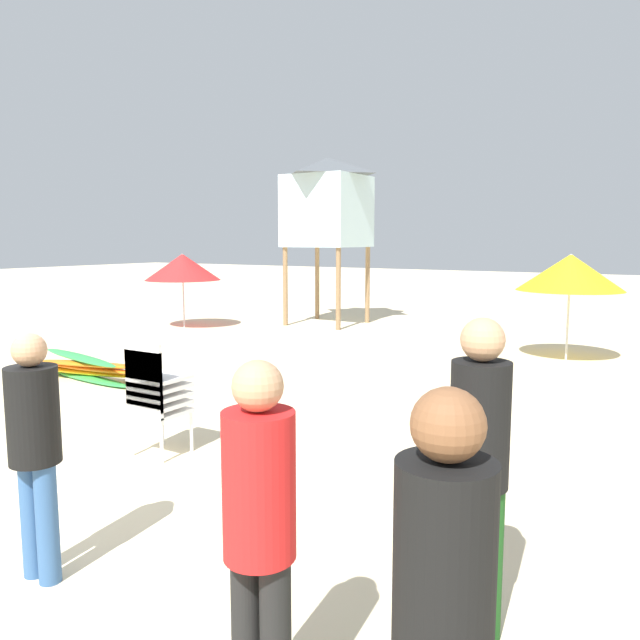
{
  "coord_description": "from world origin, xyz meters",
  "views": [
    {
      "loc": [
        4.71,
        -3.07,
        2.2
      ],
      "look_at": [
        0.97,
        3.08,
        1.27
      ],
      "focal_mm": 35.03,
      "sensor_mm": 36.0,
      "label": 1
    }
  ],
  "objects_px": {
    "lifeguard_near_center": "(443,618)",
    "lifeguard_near_right": "(259,523)",
    "lifeguard_near_left": "(35,441)",
    "traffic_cone_far": "(426,500)",
    "beach_umbrella_mid": "(570,272)",
    "traffic_cone_near": "(484,431)",
    "stacked_plastic_chairs": "(153,389)",
    "lifeguard_far_right": "(479,456)",
    "surfboard_pile": "(85,368)",
    "lifeguard_tower": "(327,203)",
    "beach_umbrella_left": "(183,267)"
  },
  "relations": [
    {
      "from": "stacked_plastic_chairs",
      "to": "beach_umbrella_mid",
      "type": "xyz_separation_m",
      "value": [
        2.64,
        7.55,
        0.91
      ]
    },
    {
      "from": "lifeguard_near_right",
      "to": "beach_umbrella_left",
      "type": "distance_m",
      "value": 13.36
    },
    {
      "from": "beach_umbrella_left",
      "to": "lifeguard_near_center",
      "type": "bearing_deg",
      "value": -43.18
    },
    {
      "from": "lifeguard_near_left",
      "to": "beach_umbrella_mid",
      "type": "distance_m",
      "value": 9.75
    },
    {
      "from": "lifeguard_near_left",
      "to": "lifeguard_near_center",
      "type": "bearing_deg",
      "value": -11.06
    },
    {
      "from": "beach_umbrella_mid",
      "to": "traffic_cone_near",
      "type": "relative_size",
      "value": 3.34
    },
    {
      "from": "traffic_cone_far",
      "to": "traffic_cone_near",
      "type": "bearing_deg",
      "value": 93.03
    },
    {
      "from": "surfboard_pile",
      "to": "beach_umbrella_left",
      "type": "height_order",
      "value": "beach_umbrella_left"
    },
    {
      "from": "traffic_cone_near",
      "to": "lifeguard_far_right",
      "type": "bearing_deg",
      "value": -74.24
    },
    {
      "from": "stacked_plastic_chairs",
      "to": "lifeguard_near_right",
      "type": "relative_size",
      "value": 0.71
    },
    {
      "from": "stacked_plastic_chairs",
      "to": "lifeguard_near_right",
      "type": "xyz_separation_m",
      "value": [
        3.07,
        -2.31,
        0.28
      ]
    },
    {
      "from": "lifeguard_tower",
      "to": "traffic_cone_far",
      "type": "xyz_separation_m",
      "value": [
        6.61,
        -9.66,
        -2.89
      ]
    },
    {
      "from": "beach_umbrella_mid",
      "to": "traffic_cone_near",
      "type": "distance_m",
      "value": 6.05
    },
    {
      "from": "surfboard_pile",
      "to": "traffic_cone_near",
      "type": "distance_m",
      "value": 6.41
    },
    {
      "from": "beach_umbrella_mid",
      "to": "lifeguard_near_center",
      "type": "bearing_deg",
      "value": -82.32
    },
    {
      "from": "lifeguard_far_right",
      "to": "traffic_cone_near",
      "type": "height_order",
      "value": "lifeguard_far_right"
    },
    {
      "from": "lifeguard_near_left",
      "to": "traffic_cone_far",
      "type": "distance_m",
      "value": 2.79
    },
    {
      "from": "traffic_cone_far",
      "to": "surfboard_pile",
      "type": "bearing_deg",
      "value": 162.66
    },
    {
      "from": "surfboard_pile",
      "to": "lifeguard_far_right",
      "type": "relative_size",
      "value": 1.3
    },
    {
      "from": "lifeguard_near_center",
      "to": "lifeguard_far_right",
      "type": "bearing_deg",
      "value": 102.98
    },
    {
      "from": "stacked_plastic_chairs",
      "to": "lifeguard_near_left",
      "type": "bearing_deg",
      "value": -61.9
    },
    {
      "from": "lifeguard_far_right",
      "to": "lifeguard_tower",
      "type": "bearing_deg",
      "value": 124.31
    },
    {
      "from": "stacked_plastic_chairs",
      "to": "traffic_cone_far",
      "type": "height_order",
      "value": "stacked_plastic_chairs"
    },
    {
      "from": "lifeguard_near_left",
      "to": "traffic_cone_far",
      "type": "xyz_separation_m",
      "value": [
        1.88,
        1.94,
        -0.69
      ]
    },
    {
      "from": "lifeguard_near_left",
      "to": "lifeguard_far_right",
      "type": "bearing_deg",
      "value": 19.09
    },
    {
      "from": "stacked_plastic_chairs",
      "to": "lifeguard_tower",
      "type": "xyz_separation_m",
      "value": [
        -3.63,
        9.55,
        2.44
      ]
    },
    {
      "from": "beach_umbrella_left",
      "to": "lifeguard_far_right",
      "type": "bearing_deg",
      "value": -39.5
    },
    {
      "from": "lifeguard_near_right",
      "to": "beach_umbrella_mid",
      "type": "bearing_deg",
      "value": 92.47
    },
    {
      "from": "lifeguard_near_left",
      "to": "traffic_cone_far",
      "type": "relative_size",
      "value": 3.38
    },
    {
      "from": "lifeguard_near_center",
      "to": "lifeguard_tower",
      "type": "xyz_separation_m",
      "value": [
        -7.64,
        12.17,
        2.12
      ]
    },
    {
      "from": "lifeguard_near_center",
      "to": "lifeguard_near_right",
      "type": "xyz_separation_m",
      "value": [
        -0.94,
        0.3,
        -0.04
      ]
    },
    {
      "from": "lifeguard_near_center",
      "to": "traffic_cone_near",
      "type": "xyz_separation_m",
      "value": [
        -1.13,
        4.27,
        -0.73
      ]
    },
    {
      "from": "lifeguard_near_left",
      "to": "stacked_plastic_chairs",
      "type": "bearing_deg",
      "value": 118.1
    },
    {
      "from": "surfboard_pile",
      "to": "lifeguard_tower",
      "type": "distance_m",
      "value": 8.18
    },
    {
      "from": "beach_umbrella_mid",
      "to": "traffic_cone_near",
      "type": "bearing_deg",
      "value": -87.66
    },
    {
      "from": "lifeguard_near_center",
      "to": "lifeguard_near_right",
      "type": "relative_size",
      "value": 1.04
    },
    {
      "from": "lifeguard_near_right",
      "to": "traffic_cone_near",
      "type": "distance_m",
      "value": 4.03
    },
    {
      "from": "lifeguard_near_left",
      "to": "beach_umbrella_left",
      "type": "distance_m",
      "value": 11.84
    },
    {
      "from": "stacked_plastic_chairs",
      "to": "lifeguard_near_center",
      "type": "height_order",
      "value": "lifeguard_near_center"
    },
    {
      "from": "lifeguard_far_right",
      "to": "lifeguard_near_right",
      "type": "bearing_deg",
      "value": -117.58
    },
    {
      "from": "surfboard_pile",
      "to": "lifeguard_near_left",
      "type": "relative_size",
      "value": 1.44
    },
    {
      "from": "lifeguard_near_right",
      "to": "lifeguard_tower",
      "type": "height_order",
      "value": "lifeguard_tower"
    },
    {
      "from": "beach_umbrella_left",
      "to": "traffic_cone_near",
      "type": "relative_size",
      "value": 3.22
    },
    {
      "from": "surfboard_pile",
      "to": "beach_umbrella_mid",
      "type": "distance_m",
      "value": 8.47
    },
    {
      "from": "surfboard_pile",
      "to": "traffic_cone_far",
      "type": "height_order",
      "value": "traffic_cone_far"
    },
    {
      "from": "lifeguard_near_center",
      "to": "beach_umbrella_left",
      "type": "relative_size",
      "value": 0.94
    },
    {
      "from": "surfboard_pile",
      "to": "traffic_cone_near",
      "type": "xyz_separation_m",
      "value": [
        6.4,
        -0.27,
        0.09
      ]
    },
    {
      "from": "lifeguard_near_center",
      "to": "lifeguard_tower",
      "type": "bearing_deg",
      "value": 122.13
    },
    {
      "from": "lifeguard_near_left",
      "to": "lifeguard_near_center",
      "type": "relative_size",
      "value": 0.92
    },
    {
      "from": "lifeguard_near_right",
      "to": "traffic_cone_near",
      "type": "relative_size",
      "value": 2.92
    }
  ]
}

